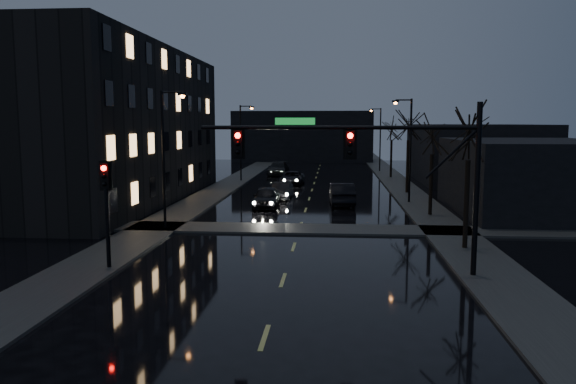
% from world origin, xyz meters
% --- Properties ---
extents(ground, '(160.00, 160.00, 0.00)m').
position_xyz_m(ground, '(0.00, 0.00, 0.00)').
color(ground, black).
rests_on(ground, ground).
extents(sidewalk_left, '(3.00, 140.00, 0.12)m').
position_xyz_m(sidewalk_left, '(-8.50, 35.00, 0.06)').
color(sidewalk_left, '#2D2D2B').
rests_on(sidewalk_left, ground).
extents(sidewalk_right, '(3.00, 140.00, 0.12)m').
position_xyz_m(sidewalk_right, '(8.50, 35.00, 0.06)').
color(sidewalk_right, '#2D2D2B').
rests_on(sidewalk_right, ground).
extents(sidewalk_cross, '(40.00, 3.00, 0.12)m').
position_xyz_m(sidewalk_cross, '(0.00, 18.50, 0.06)').
color(sidewalk_cross, '#2D2D2B').
rests_on(sidewalk_cross, ground).
extents(apartment_block, '(12.00, 30.00, 12.00)m').
position_xyz_m(apartment_block, '(-16.50, 30.00, 6.00)').
color(apartment_block, black).
rests_on(apartment_block, ground).
extents(commercial_right_near, '(10.00, 14.00, 5.00)m').
position_xyz_m(commercial_right_near, '(15.50, 26.00, 2.50)').
color(commercial_right_near, black).
rests_on(commercial_right_near, ground).
extents(commercial_right_far, '(12.00, 18.00, 6.00)m').
position_xyz_m(commercial_right_far, '(17.00, 48.00, 3.00)').
color(commercial_right_far, black).
rests_on(commercial_right_far, ground).
extents(far_block, '(22.00, 10.00, 8.00)m').
position_xyz_m(far_block, '(-3.00, 78.00, 4.00)').
color(far_block, black).
rests_on(far_block, ground).
extents(signal_mast, '(11.11, 0.41, 7.00)m').
position_xyz_m(signal_mast, '(3.85, 9.00, 4.87)').
color(signal_mast, black).
rests_on(signal_mast, ground).
extents(signal_pole_left, '(0.35, 0.41, 4.53)m').
position_xyz_m(signal_pole_left, '(-7.50, 8.99, 3.01)').
color(signal_pole_left, black).
rests_on(signal_pole_left, ground).
extents(tree_near, '(3.52, 3.52, 8.08)m').
position_xyz_m(tree_near, '(8.40, 14.00, 6.22)').
color(tree_near, black).
rests_on(tree_near, ground).
extents(tree_mid_a, '(3.30, 3.30, 7.58)m').
position_xyz_m(tree_mid_a, '(8.40, 24.00, 5.83)').
color(tree_mid_a, black).
rests_on(tree_mid_a, ground).
extents(tree_mid_b, '(3.74, 3.74, 8.59)m').
position_xyz_m(tree_mid_b, '(8.40, 36.00, 6.61)').
color(tree_mid_b, black).
rests_on(tree_mid_b, ground).
extents(tree_far, '(3.43, 3.43, 7.88)m').
position_xyz_m(tree_far, '(8.40, 50.00, 6.06)').
color(tree_far, black).
rests_on(tree_far, ground).
extents(streetlight_l_near, '(1.53, 0.28, 8.00)m').
position_xyz_m(streetlight_l_near, '(-7.58, 18.00, 4.77)').
color(streetlight_l_near, black).
rests_on(streetlight_l_near, ground).
extents(streetlight_l_far, '(1.53, 0.28, 8.00)m').
position_xyz_m(streetlight_l_far, '(-7.58, 45.00, 4.77)').
color(streetlight_l_far, black).
rests_on(streetlight_l_far, ground).
extents(streetlight_r_mid, '(1.53, 0.28, 8.00)m').
position_xyz_m(streetlight_r_mid, '(7.58, 30.00, 4.77)').
color(streetlight_r_mid, black).
rests_on(streetlight_r_mid, ground).
extents(streetlight_r_far, '(1.53, 0.28, 8.00)m').
position_xyz_m(streetlight_r_far, '(7.58, 58.00, 4.77)').
color(streetlight_r_far, black).
rests_on(streetlight_r_far, ground).
extents(oncoming_car_a, '(2.00, 4.61, 1.55)m').
position_xyz_m(oncoming_car_a, '(-2.93, 26.92, 0.77)').
color(oncoming_car_a, black).
rests_on(oncoming_car_a, ground).
extents(oncoming_car_b, '(1.62, 4.12, 1.33)m').
position_xyz_m(oncoming_car_b, '(-2.24, 31.72, 0.67)').
color(oncoming_car_b, black).
rests_on(oncoming_car_b, ground).
extents(oncoming_car_c, '(2.33, 4.86, 1.34)m').
position_xyz_m(oncoming_car_c, '(-2.17, 42.52, 0.67)').
color(oncoming_car_c, black).
rests_on(oncoming_car_c, ground).
extents(oncoming_car_d, '(2.40, 5.46, 1.56)m').
position_xyz_m(oncoming_car_d, '(-4.60, 52.65, 0.78)').
color(oncoming_car_d, black).
rests_on(oncoming_car_d, ground).
extents(lead_car, '(2.04, 5.14, 1.66)m').
position_xyz_m(lead_car, '(2.61, 28.86, 0.83)').
color(lead_car, black).
rests_on(lead_car, ground).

